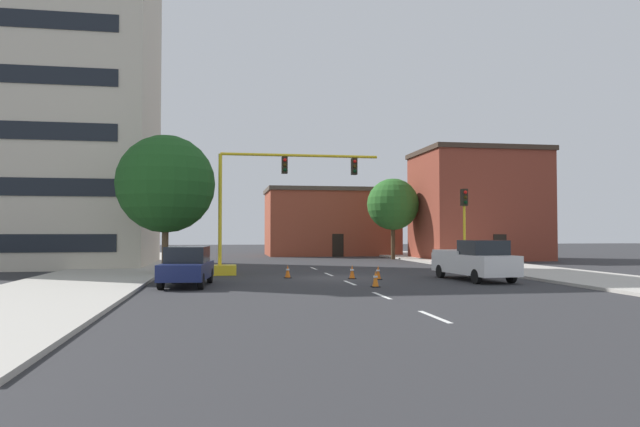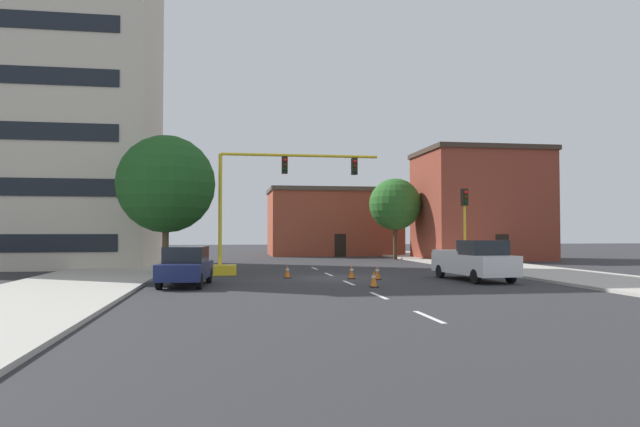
{
  "view_description": "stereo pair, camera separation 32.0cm",
  "coord_description": "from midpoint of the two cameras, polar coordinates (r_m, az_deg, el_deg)",
  "views": [
    {
      "loc": [
        -5.88,
        -29.63,
        2.39
      ],
      "look_at": [
        -0.51,
        2.41,
        3.42
      ],
      "focal_mm": 32.59,
      "sensor_mm": 36.0,
      "label": 1
    },
    {
      "loc": [
        -5.57,
        -29.68,
        2.39
      ],
      "look_at": [
        -0.51,
        2.41,
        3.42
      ],
      "focal_mm": 32.59,
      "sensor_mm": 36.0,
      "label": 2
    }
  ],
  "objects": [
    {
      "name": "building_row_right",
      "position": [
        52.33,
        15.63,
        0.85
      ],
      "size": [
        10.42,
        8.34,
        9.5
      ],
      "color": "brown",
      "rests_on": "ground_plane"
    },
    {
      "name": "building_brick_center",
      "position": [
        59.98,
        1.45,
        -0.83
      ],
      "size": [
        13.36,
        8.03,
        6.82
      ],
      "color": "brown",
      "rests_on": "ground_plane"
    },
    {
      "name": "lane_stripe_seg_2",
      "position": [
        27.37,
        3.18,
        -6.81
      ],
      "size": [
        0.16,
        2.4,
        0.01
      ],
      "primitive_type": "cube",
      "color": "silver",
      "rests_on": "ground_plane"
    },
    {
      "name": "traffic_light_pole_right",
      "position": [
        33.46,
        14.29,
        0.19
      ],
      "size": [
        0.32,
        0.47,
        4.8
      ],
      "color": "yellow",
      "rests_on": "ground_plane"
    },
    {
      "name": "tree_left_near",
      "position": [
        33.21,
        -14.62,
        2.81
      ],
      "size": [
        5.4,
        5.4,
        7.74
      ],
      "color": "brown",
      "rests_on": "ground_plane"
    },
    {
      "name": "traffic_cone_roadside_b",
      "position": [
        25.31,
        5.67,
        -6.43
      ],
      "size": [
        0.36,
        0.36,
        0.71
      ],
      "color": "black",
      "rests_on": "ground_plane"
    },
    {
      "name": "lane_stripe_seg_4",
      "position": [
        38.16,
        -0.31,
        -5.4
      ],
      "size": [
        0.16,
        2.4,
        0.01
      ],
      "primitive_type": "cube",
      "color": "silver",
      "rests_on": "ground_plane"
    },
    {
      "name": "ground_plane",
      "position": [
        30.3,
        1.98,
        -6.34
      ],
      "size": [
        160.0,
        160.0,
        0.0
      ],
      "primitive_type": "plane",
      "color": "#2D2D30"
    },
    {
      "name": "traffic_signal_gantry",
      "position": [
        32.73,
        -7.21,
        -1.97
      ],
      "size": [
        9.89,
        1.2,
        6.83
      ],
      "color": "yellow",
      "rests_on": "ground_plane"
    },
    {
      "name": "building_tall_left",
      "position": [
        45.74,
        -25.78,
        10.59
      ],
      "size": [
        16.19,
        11.47,
        24.13
      ],
      "color": "beige",
      "rests_on": "ground_plane"
    },
    {
      "name": "traffic_cone_roadside_a",
      "position": [
        29.31,
        5.98,
        -5.79
      ],
      "size": [
        0.36,
        0.36,
        0.72
      ],
      "color": "black",
      "rests_on": "ground_plane"
    },
    {
      "name": "tree_right_far",
      "position": [
        50.99,
        7.55,
        0.9
      ],
      "size": [
        4.5,
        4.5,
        7.06
      ],
      "color": "#4C3823",
      "rests_on": "ground_plane"
    },
    {
      "name": "sidewalk_left",
      "position": [
        38.28,
        -18.83,
        -5.19
      ],
      "size": [
        6.0,
        56.0,
        0.14
      ],
      "primitive_type": "cube",
      "color": "#B2ADA3",
      "rests_on": "ground_plane"
    },
    {
      "name": "pickup_truck_white",
      "position": [
        29.6,
        15.2,
        -4.49
      ],
      "size": [
        2.45,
        5.55,
        1.99
      ],
      "color": "white",
      "rests_on": "ground_plane"
    },
    {
      "name": "traffic_cone_roadside_d",
      "position": [
        29.7,
        3.43,
        -5.75
      ],
      "size": [
        0.36,
        0.36,
        0.71
      ],
      "color": "black",
      "rests_on": "ground_plane"
    },
    {
      "name": "lane_stripe_seg_3",
      "position": [
        32.75,
        1.15,
        -5.99
      ],
      "size": [
        0.16,
        2.4,
        0.01
      ],
      "primitive_type": "cube",
      "color": "silver",
      "rests_on": "ground_plane"
    },
    {
      "name": "sidewalk_right",
      "position": [
        41.79,
        16.6,
        -4.92
      ],
      "size": [
        6.0,
        56.0,
        0.14
      ],
      "primitive_type": "cube",
      "color": "#B2ADA3",
      "rests_on": "ground_plane"
    },
    {
      "name": "sedan_navy_near_left",
      "position": [
        26.39,
        -12.69,
        -5.03
      ],
      "size": [
        2.28,
        4.66,
        1.74
      ],
      "color": "navy",
      "rests_on": "ground_plane"
    },
    {
      "name": "lane_stripe_seg_1",
      "position": [
        22.04,
        6.22,
        -8.02
      ],
      "size": [
        0.16,
        2.4,
        0.01
      ],
      "primitive_type": "cube",
      "color": "silver",
      "rests_on": "ground_plane"
    },
    {
      "name": "traffic_cone_roadside_c",
      "position": [
        30.22,
        -2.93,
        -5.71
      ],
      "size": [
        0.36,
        0.36,
        0.68
      ],
      "color": "black",
      "rests_on": "ground_plane"
    },
    {
      "name": "lane_stripe_seg_0",
      "position": [
        16.84,
        11.2,
        -9.92
      ],
      "size": [
        0.16,
        2.4,
        0.01
      ],
      "primitive_type": "cube",
      "color": "silver",
      "rests_on": "ground_plane"
    }
  ]
}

